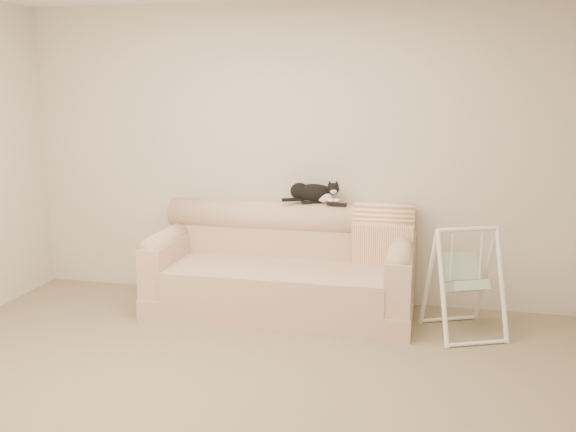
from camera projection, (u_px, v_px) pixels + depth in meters
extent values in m
plane|color=#7C6E56|center=(234.00, 397.00, 3.96)|extent=(5.00, 5.00, 0.00)
cube|color=beige|center=(300.00, 155.00, 5.61)|extent=(5.00, 0.04, 2.60)
cube|color=beige|center=(11.00, 299.00, 1.79)|extent=(5.00, 0.04, 2.60)
cube|color=tan|center=(280.00, 303.00, 5.42)|extent=(2.20, 0.90, 0.18)
cube|color=tan|center=(277.00, 283.00, 5.27)|extent=(1.80, 0.68, 0.24)
cube|color=tan|center=(289.00, 254.00, 5.68)|extent=(2.20, 0.22, 0.50)
cylinder|color=tan|center=(289.00, 218.00, 5.61)|extent=(2.16, 0.28, 0.28)
cube|color=tan|center=(170.00, 262.00, 5.57)|extent=(0.20, 0.88, 0.42)
cylinder|color=tan|center=(169.00, 238.00, 5.53)|extent=(0.18, 0.84, 0.18)
cube|color=tan|center=(400.00, 276.00, 5.15)|extent=(0.20, 0.88, 0.42)
cylinder|color=tan|center=(401.00, 251.00, 5.10)|extent=(0.18, 0.84, 0.18)
cube|color=black|center=(312.00, 202.00, 5.53)|extent=(0.18, 0.13, 0.02)
cube|color=gray|center=(312.00, 200.00, 5.53)|extent=(0.11, 0.08, 0.01)
cube|color=black|center=(337.00, 204.00, 5.44)|extent=(0.17, 0.06, 0.02)
ellipsoid|color=black|center=(313.00, 192.00, 5.51)|extent=(0.36, 0.21, 0.15)
ellipsoid|color=black|center=(300.00, 191.00, 5.53)|extent=(0.18, 0.17, 0.15)
ellipsoid|color=white|center=(324.00, 197.00, 5.49)|extent=(0.15, 0.11, 0.10)
ellipsoid|color=black|center=(333.00, 189.00, 5.46)|extent=(0.12, 0.13, 0.10)
ellipsoid|color=white|center=(333.00, 191.00, 5.42)|extent=(0.06, 0.05, 0.04)
sphere|color=#BF7272|center=(333.00, 192.00, 5.40)|extent=(0.01, 0.01, 0.01)
cone|color=black|center=(330.00, 183.00, 5.46)|extent=(0.06, 0.06, 0.05)
cone|color=black|center=(337.00, 183.00, 5.46)|extent=(0.05, 0.05, 0.05)
sphere|color=#B07819|center=(331.00, 189.00, 5.42)|extent=(0.02, 0.02, 0.02)
sphere|color=#B07819|center=(335.00, 189.00, 5.42)|extent=(0.02, 0.02, 0.02)
ellipsoid|color=white|center=(331.00, 200.00, 5.45)|extent=(0.07, 0.09, 0.03)
ellipsoid|color=white|center=(336.00, 200.00, 5.45)|extent=(0.07, 0.09, 0.03)
cylinder|color=black|center=(293.00, 200.00, 5.49)|extent=(0.18, 0.12, 0.03)
cylinder|color=#D6793C|center=(384.00, 222.00, 5.43)|extent=(0.51, 0.33, 0.33)
cube|color=#D6793C|center=(382.00, 250.00, 5.31)|extent=(0.51, 0.09, 0.42)
cylinder|color=white|center=(442.00, 289.00, 4.75)|extent=(0.15, 0.28, 0.84)
cylinder|color=white|center=(429.00, 279.00, 5.00)|extent=(0.15, 0.28, 0.84)
cylinder|color=white|center=(502.00, 285.00, 4.84)|extent=(0.15, 0.28, 0.84)
cylinder|color=white|center=(485.00, 275.00, 5.09)|extent=(0.15, 0.28, 0.84)
cylinder|color=white|center=(468.00, 229.00, 4.84)|extent=(0.45, 0.22, 0.04)
cylinder|color=white|center=(477.00, 343.00, 4.75)|extent=(0.45, 0.22, 0.03)
cylinder|color=white|center=(448.00, 319.00, 5.25)|extent=(0.45, 0.22, 0.03)
cube|color=white|center=(466.00, 286.00, 4.90)|extent=(0.35, 0.34, 0.16)
cube|color=white|center=(461.00, 266.00, 4.98)|extent=(0.30, 0.22, 0.22)
cylinder|color=white|center=(452.00, 255.00, 4.86)|extent=(0.01, 0.01, 0.40)
cylinder|color=white|center=(481.00, 254.00, 4.90)|extent=(0.01, 0.01, 0.40)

